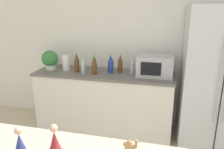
% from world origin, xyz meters
% --- Properties ---
extents(wall_back, '(8.00, 0.06, 2.55)m').
position_xyz_m(wall_back, '(0.00, 2.73, 1.27)').
color(wall_back, white).
rests_on(wall_back, ground_plane).
extents(back_counter, '(2.02, 0.63, 0.89)m').
position_xyz_m(back_counter, '(-0.52, 2.40, 0.45)').
color(back_counter, silver).
rests_on(back_counter, ground_plane).
extents(refrigerator, '(0.83, 0.72, 1.83)m').
position_xyz_m(refrigerator, '(0.99, 2.34, 0.91)').
color(refrigerator, silver).
rests_on(refrigerator, ground_plane).
extents(potted_plant, '(0.25, 0.25, 0.29)m').
position_xyz_m(potted_plant, '(-1.36, 2.38, 1.05)').
color(potted_plant, silver).
rests_on(potted_plant, back_counter).
extents(paper_towel_roll, '(0.11, 0.11, 0.23)m').
position_xyz_m(paper_towel_roll, '(-1.11, 2.40, 1.00)').
color(paper_towel_roll, white).
rests_on(paper_towel_roll, back_counter).
extents(microwave, '(0.48, 0.37, 0.28)m').
position_xyz_m(microwave, '(0.21, 2.42, 1.03)').
color(microwave, '#B2B5BA').
rests_on(microwave, back_counter).
extents(back_bottle_0, '(0.08, 0.08, 0.24)m').
position_xyz_m(back_bottle_0, '(-0.11, 2.46, 1.00)').
color(back_bottle_0, '#B2B7BC').
rests_on(back_bottle_0, back_counter).
extents(back_bottle_1, '(0.07, 0.07, 0.25)m').
position_xyz_m(back_bottle_1, '(-0.63, 2.30, 1.01)').
color(back_bottle_1, brown).
rests_on(back_bottle_1, back_counter).
extents(back_bottle_2, '(0.07, 0.07, 0.27)m').
position_xyz_m(back_bottle_2, '(-0.29, 2.47, 1.02)').
color(back_bottle_2, brown).
rests_on(back_bottle_2, back_counter).
extents(back_bottle_3, '(0.07, 0.07, 0.29)m').
position_xyz_m(back_bottle_3, '(-0.91, 2.35, 1.03)').
color(back_bottle_3, brown).
rests_on(back_bottle_3, back_counter).
extents(back_bottle_4, '(0.07, 0.07, 0.26)m').
position_xyz_m(back_bottle_4, '(-0.79, 2.30, 1.01)').
color(back_bottle_4, '#B2B7BC').
rests_on(back_bottle_4, back_counter).
extents(back_bottle_5, '(0.06, 0.06, 0.28)m').
position_xyz_m(back_bottle_5, '(-0.65, 2.38, 1.02)').
color(back_bottle_5, '#2D6033').
rests_on(back_bottle_5, back_counter).
extents(back_bottle_6, '(0.08, 0.08, 0.27)m').
position_xyz_m(back_bottle_6, '(-0.42, 2.42, 1.02)').
color(back_bottle_6, navy).
rests_on(back_bottle_6, back_counter).
extents(camel_figurine, '(0.09, 0.06, 0.11)m').
position_xyz_m(camel_figurine, '(0.16, 0.52, 1.04)').
color(camel_figurine, '#A87F4C').
rests_on(camel_figurine, bar_counter).
extents(wise_man_figurine_blue, '(0.07, 0.07, 0.16)m').
position_xyz_m(wise_man_figurine_blue, '(-0.46, 0.40, 1.04)').
color(wise_man_figurine_blue, navy).
rests_on(wise_man_figurine_blue, bar_counter).
extents(wise_man_figurine_crimson, '(0.07, 0.07, 0.17)m').
position_xyz_m(wise_man_figurine_crimson, '(-0.27, 0.46, 1.04)').
color(wise_man_figurine_crimson, maroon).
rests_on(wise_man_figurine_crimson, bar_counter).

